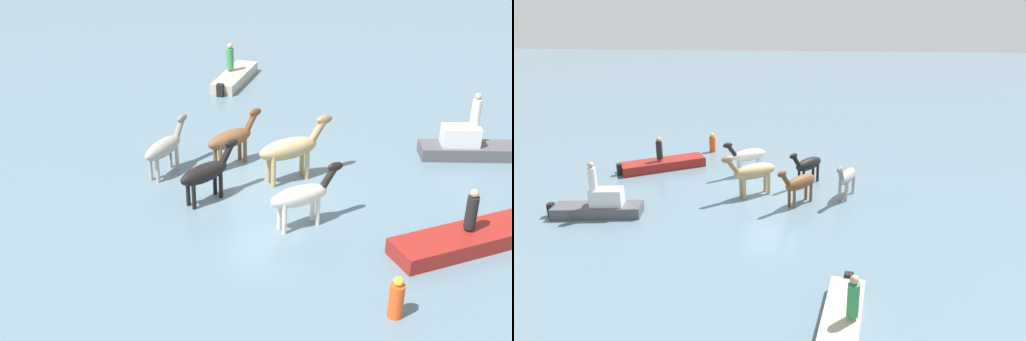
# 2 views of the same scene
# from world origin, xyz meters

# --- Properties ---
(ground_plane) EXTENTS (140.29, 140.29, 0.00)m
(ground_plane) POSITION_xyz_m (0.00, 0.00, 0.00)
(ground_plane) COLOR slate
(horse_mid_herd) EXTENTS (1.69, 1.99, 1.77)m
(horse_mid_herd) POSITION_xyz_m (-1.68, -1.23, 0.97)
(horse_mid_herd) COLOR black
(horse_mid_herd) RESTS_ON ground_plane
(horse_lead) EXTENTS (2.13, 1.65, 1.83)m
(horse_lead) POSITION_xyz_m (1.35, -2.30, 1.01)
(horse_lead) COLOR silver
(horse_lead) RESTS_ON ground_plane
(horse_chestnut_trailing) EXTENTS (1.17, 2.24, 1.77)m
(horse_chestnut_trailing) POSITION_xyz_m (-3.44, 0.34, 0.97)
(horse_chestnut_trailing) COLOR #9E9993
(horse_chestnut_trailing) RESTS_ON ground_plane
(horse_dark_mare) EXTENTS (1.76, 1.99, 1.79)m
(horse_dark_mare) POSITION_xyz_m (-1.36, 1.35, 0.99)
(horse_dark_mare) COLOR brown
(horse_dark_mare) RESTS_ON ground_plane
(horse_gray_outer) EXTENTS (2.41, 1.90, 2.08)m
(horse_gray_outer) POSITION_xyz_m (0.73, 0.53, 1.14)
(horse_gray_outer) COLOR tan
(horse_gray_outer) RESTS_ON ground_plane
(boat_launch_far) EXTENTS (4.30, 3.23, 0.73)m
(boat_launch_far) POSITION_xyz_m (5.94, -2.76, 0.17)
(boat_launch_far) COLOR maroon
(boat_launch_far) RESTS_ON ground_plane
(boat_skiff_near) EXTENTS (3.83, 1.43, 1.31)m
(boat_skiff_near) POSITION_xyz_m (6.76, 3.22, 0.30)
(boat_skiff_near) COLOR #4C4C51
(boat_skiff_near) RESTS_ON ground_plane
(boat_motor_center) EXTENTS (1.57, 3.88, 0.71)m
(boat_motor_center) POSITION_xyz_m (-2.78, 9.61, 0.16)
(boat_motor_center) COLOR #B7AD93
(boat_motor_center) RESTS_ON ground_plane
(person_watcher_seated) EXTENTS (0.32, 0.32, 1.19)m
(person_watcher_seated) POSITION_xyz_m (6.01, -2.61, 1.13)
(person_watcher_seated) COLOR black
(person_watcher_seated) RESTS_ON boat_launch_far
(person_helmsman_aft) EXTENTS (0.32, 0.32, 1.19)m
(person_helmsman_aft) POSITION_xyz_m (6.82, 3.35, 1.71)
(person_helmsman_aft) COLOR silver
(person_helmsman_aft) RESTS_ON boat_skiff_near
(person_boatman_standing) EXTENTS (0.32, 0.32, 1.19)m
(person_boatman_standing) POSITION_xyz_m (-3.02, 9.85, 1.11)
(person_boatman_standing) COLOR #338C4C
(person_boatman_standing) RESTS_ON boat_motor_center
(buoy_channel_marker) EXTENTS (0.36, 0.36, 1.14)m
(buoy_channel_marker) POSITION_xyz_m (3.95, -6.05, 0.51)
(buoy_channel_marker) COLOR #E54C19
(buoy_channel_marker) RESTS_ON ground_plane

